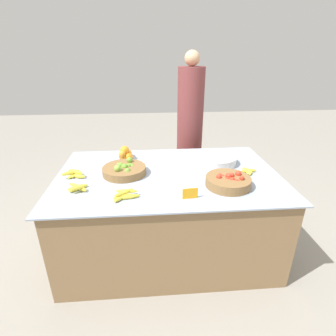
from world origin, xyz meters
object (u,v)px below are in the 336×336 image
metal_bowl (217,160)px  vendor_person (190,134)px  lime_bowl (124,170)px  tomato_basket (228,181)px  price_sign (190,193)px

metal_bowl → vendor_person: 0.80m
lime_bowl → metal_bowl: (0.83, 0.16, 0.00)m
lime_bowl → metal_bowl: 0.85m
lime_bowl → metal_bowl: bearing=11.0°
vendor_person → tomato_basket: bearing=-85.2°
lime_bowl → vendor_person: bearing=53.6°
price_sign → tomato_basket: bearing=21.9°
metal_bowl → price_sign: price_sign is taller
metal_bowl → price_sign: (-0.35, -0.61, 0.00)m
tomato_basket → metal_bowl: 0.45m
tomato_basket → vendor_person: size_ratio=0.20×
lime_bowl → vendor_person: (0.70, 0.95, 0.01)m
tomato_basket → metal_bowl: size_ratio=0.97×
tomato_basket → price_sign: bearing=-152.9°
metal_bowl → tomato_basket: bearing=-93.3°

